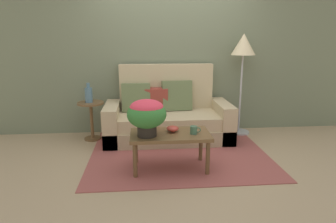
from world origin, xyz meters
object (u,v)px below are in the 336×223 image
object	(u,v)px
floor_lamp	(243,52)
table_vase	(89,95)
couch	(167,117)
side_table	(91,114)
snack_bowl	(173,129)
coffee_mug	(194,130)
potted_plant	(147,114)
coffee_table	(170,138)

from	to	relation	value
floor_lamp	table_vase	world-z (taller)	floor_lamp
couch	side_table	distance (m)	1.17
floor_lamp	snack_bowl	size ratio (longest dim) A/B	11.01
side_table	table_vase	world-z (taller)	table_vase
coffee_mug	potted_plant	bearing A→B (deg)	-177.47
couch	floor_lamp	world-z (taller)	floor_lamp
side_table	table_vase	xyz separation A→B (m)	(-0.02, -0.02, 0.31)
coffee_table	side_table	size ratio (longest dim) A/B	1.58
coffee_table	floor_lamp	xyz separation A→B (m)	(1.27, 1.27, 0.94)
couch	side_table	xyz separation A→B (m)	(-1.17, 0.04, 0.07)
coffee_table	snack_bowl	bearing A→B (deg)	56.46
side_table	coffee_mug	xyz separation A→B (m)	(1.39, -1.21, 0.09)
couch	table_vase	distance (m)	1.24
floor_lamp	coffee_table	bearing A→B (deg)	-135.01
table_vase	couch	bearing A→B (deg)	-1.09
couch	potted_plant	bearing A→B (deg)	-105.38
potted_plant	snack_bowl	world-z (taller)	potted_plant
floor_lamp	table_vase	distance (m)	2.48
coffee_mug	snack_bowl	xyz separation A→B (m)	(-0.24, 0.10, -0.01)
side_table	couch	bearing A→B (deg)	-1.87
floor_lamp	coffee_mug	xyz separation A→B (m)	(-1.00, -1.32, -0.83)
side_table	floor_lamp	size ratio (longest dim) A/B	0.37
floor_lamp	snack_bowl	bearing A→B (deg)	-135.42
potted_plant	coffee_mug	world-z (taller)	potted_plant
couch	table_vase	size ratio (longest dim) A/B	6.44
couch	coffee_mug	xyz separation A→B (m)	(0.22, -1.18, 0.16)
potted_plant	coffee_mug	bearing A→B (deg)	2.53
coffee_mug	snack_bowl	size ratio (longest dim) A/B	0.87
floor_lamp	snack_bowl	distance (m)	1.93
couch	coffee_table	bearing A→B (deg)	-92.89
side_table	snack_bowl	size ratio (longest dim) A/B	4.06
side_table	snack_bowl	xyz separation A→B (m)	(1.15, -1.11, 0.08)
table_vase	potted_plant	bearing A→B (deg)	-55.08
side_table	potted_plant	distance (m)	1.53
floor_lamp	table_vase	bearing A→B (deg)	-177.06
side_table	potted_plant	xyz separation A→B (m)	(0.84, -1.24, 0.31)
couch	potted_plant	distance (m)	1.30
couch	coffee_table	xyz separation A→B (m)	(-0.06, -1.13, 0.06)
side_table	floor_lamp	bearing A→B (deg)	2.59
floor_lamp	potted_plant	bearing A→B (deg)	-138.94
snack_bowl	coffee_table	bearing A→B (deg)	-123.54
coffee_table	table_vase	bearing A→B (deg)	134.47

